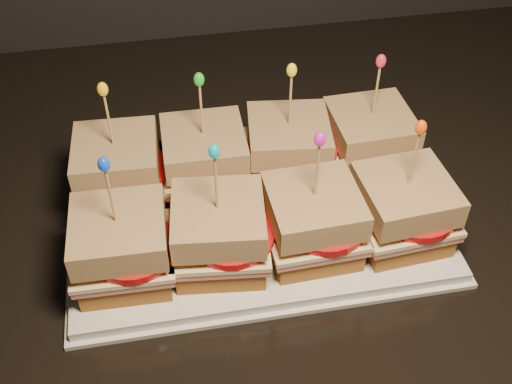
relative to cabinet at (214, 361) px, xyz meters
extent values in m
cube|color=black|center=(0.00, 0.00, 0.00)|extent=(2.16, 0.70, 0.85)
cube|color=black|center=(0.00, 0.00, 0.44)|extent=(2.20, 0.74, 0.04)
cube|color=white|center=(0.06, -0.11, 0.47)|extent=(0.44, 0.27, 0.02)
cube|color=white|center=(0.06, -0.11, 0.46)|extent=(0.45, 0.28, 0.01)
cube|color=brown|center=(-0.10, -0.04, 0.49)|extent=(0.10, 0.10, 0.03)
cube|color=#BF6253|center=(-0.10, -0.04, 0.51)|extent=(0.11, 0.11, 0.01)
cube|color=#FEE2A7|center=(-0.10, -0.04, 0.52)|extent=(0.11, 0.11, 0.01)
cylinder|color=red|center=(-0.09, -0.05, 0.52)|extent=(0.10, 0.10, 0.01)
cube|color=brown|center=(-0.10, -0.04, 0.54)|extent=(0.10, 0.10, 0.03)
cylinder|color=tan|center=(-0.10, -0.04, 0.59)|extent=(0.00, 0.00, 0.09)
ellipsoid|color=yellow|center=(-0.10, -0.04, 0.64)|extent=(0.01, 0.01, 0.02)
cube|color=brown|center=(0.01, -0.04, 0.49)|extent=(0.10, 0.10, 0.03)
cube|color=#BF6253|center=(0.01, -0.04, 0.51)|extent=(0.11, 0.10, 0.01)
cube|color=#FEE2A7|center=(0.01, -0.04, 0.52)|extent=(0.11, 0.10, 0.01)
cylinder|color=red|center=(0.02, -0.05, 0.52)|extent=(0.10, 0.10, 0.01)
cube|color=brown|center=(0.01, -0.04, 0.54)|extent=(0.10, 0.10, 0.03)
cylinder|color=tan|center=(0.01, -0.04, 0.59)|extent=(0.00, 0.00, 0.09)
ellipsoid|color=green|center=(0.01, -0.04, 0.64)|extent=(0.01, 0.01, 0.02)
cube|color=brown|center=(0.11, -0.04, 0.49)|extent=(0.11, 0.11, 0.03)
cube|color=#BF6253|center=(0.11, -0.04, 0.51)|extent=(0.12, 0.11, 0.01)
cube|color=#FEE2A7|center=(0.11, -0.04, 0.52)|extent=(0.12, 0.12, 0.01)
cylinder|color=red|center=(0.12, -0.05, 0.52)|extent=(0.10, 0.10, 0.01)
cube|color=brown|center=(0.11, -0.04, 0.54)|extent=(0.11, 0.11, 0.03)
cylinder|color=tan|center=(0.11, -0.04, 0.59)|extent=(0.00, 0.00, 0.09)
ellipsoid|color=yellow|center=(0.11, -0.04, 0.64)|extent=(0.01, 0.01, 0.02)
cube|color=brown|center=(0.21, -0.04, 0.49)|extent=(0.10, 0.10, 0.03)
cube|color=#BF6253|center=(0.21, -0.04, 0.51)|extent=(0.11, 0.10, 0.01)
cube|color=#FEE2A7|center=(0.21, -0.04, 0.52)|extent=(0.11, 0.11, 0.01)
cylinder|color=red|center=(0.23, -0.05, 0.52)|extent=(0.10, 0.10, 0.01)
cube|color=brown|center=(0.21, -0.04, 0.54)|extent=(0.10, 0.10, 0.03)
cylinder|color=tan|center=(0.21, -0.04, 0.59)|extent=(0.00, 0.00, 0.09)
ellipsoid|color=red|center=(0.21, -0.04, 0.64)|extent=(0.01, 0.01, 0.02)
cube|color=brown|center=(-0.10, -0.17, 0.49)|extent=(0.10, 0.10, 0.03)
cube|color=#BF6253|center=(-0.10, -0.17, 0.51)|extent=(0.11, 0.10, 0.01)
cube|color=#FEE2A7|center=(-0.10, -0.17, 0.52)|extent=(0.11, 0.11, 0.01)
cylinder|color=red|center=(-0.09, -0.18, 0.52)|extent=(0.10, 0.10, 0.01)
cube|color=brown|center=(-0.10, -0.17, 0.54)|extent=(0.10, 0.10, 0.03)
cylinder|color=tan|center=(-0.10, -0.17, 0.59)|extent=(0.00, 0.00, 0.09)
ellipsoid|color=blue|center=(-0.10, -0.17, 0.64)|extent=(0.01, 0.01, 0.02)
cube|color=brown|center=(0.01, -0.17, 0.49)|extent=(0.11, 0.11, 0.03)
cube|color=#BF6253|center=(0.01, -0.17, 0.51)|extent=(0.12, 0.11, 0.01)
cube|color=#FEE2A7|center=(0.01, -0.17, 0.52)|extent=(0.12, 0.11, 0.01)
cylinder|color=red|center=(0.02, -0.18, 0.52)|extent=(0.10, 0.10, 0.01)
cube|color=brown|center=(0.01, -0.17, 0.54)|extent=(0.11, 0.11, 0.03)
cylinder|color=tan|center=(0.01, -0.17, 0.59)|extent=(0.00, 0.00, 0.09)
ellipsoid|color=#0DA4B6|center=(0.01, -0.17, 0.64)|extent=(0.01, 0.01, 0.02)
cube|color=brown|center=(0.11, -0.17, 0.49)|extent=(0.10, 0.10, 0.03)
cube|color=#BF6253|center=(0.11, -0.17, 0.51)|extent=(0.11, 0.10, 0.01)
cube|color=#FEE2A7|center=(0.11, -0.17, 0.52)|extent=(0.11, 0.11, 0.01)
cylinder|color=red|center=(0.12, -0.18, 0.52)|extent=(0.10, 0.10, 0.01)
cube|color=brown|center=(0.11, -0.17, 0.54)|extent=(0.10, 0.10, 0.03)
cylinder|color=tan|center=(0.11, -0.17, 0.59)|extent=(0.00, 0.00, 0.09)
ellipsoid|color=#D818B6|center=(0.11, -0.17, 0.64)|extent=(0.01, 0.01, 0.02)
cube|color=brown|center=(0.21, -0.17, 0.49)|extent=(0.10, 0.10, 0.03)
cube|color=#BF6253|center=(0.21, -0.17, 0.51)|extent=(0.11, 0.11, 0.01)
cube|color=#FEE2A7|center=(0.21, -0.17, 0.52)|extent=(0.11, 0.11, 0.01)
cylinder|color=red|center=(0.23, -0.18, 0.52)|extent=(0.10, 0.10, 0.01)
cube|color=brown|center=(0.21, -0.17, 0.54)|extent=(0.10, 0.10, 0.03)
cylinder|color=tan|center=(0.21, -0.17, 0.59)|extent=(0.00, 0.00, 0.09)
ellipsoid|color=#F44B0B|center=(0.21, -0.17, 0.64)|extent=(0.01, 0.01, 0.02)
camera|label=1|loc=(-0.04, -0.64, 1.03)|focal=45.00mm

